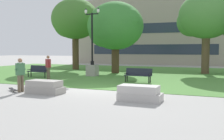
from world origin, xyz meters
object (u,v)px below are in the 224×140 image
object	(u,v)px
concrete_block_center	(45,87)
park_bench_near_right	(138,74)
person_bystander_near_lawn	(48,66)
person_skateboarder	(20,73)
skateboard	(13,90)
lamp_post_center	(92,62)
park_bench_near_left	(39,70)
concrete_block_left	(140,93)

from	to	relation	value
concrete_block_center	park_bench_near_right	xyz separation A→B (m)	(2.98, 5.97, 0.23)
person_bystander_near_lawn	person_skateboarder	bearing A→B (deg)	-68.42
skateboard	person_bystander_near_lawn	size ratio (longest dim) A/B	0.57
person_skateboarder	park_bench_near_right	xyz separation A→B (m)	(4.36, 6.09, -0.44)
lamp_post_center	skateboard	bearing A→B (deg)	-91.60
person_skateboarder	skateboard	xyz separation A→B (m)	(-0.53, 0.05, -0.89)
concrete_block_center	park_bench_near_left	distance (m)	7.84
skateboard	park_bench_near_right	world-z (taller)	park_bench_near_right
park_bench_near_left	person_bystander_near_lawn	xyz separation A→B (m)	(1.64, -1.03, 0.44)
park_bench_near_left	lamp_post_center	bearing A→B (deg)	36.70
concrete_block_center	lamp_post_center	xyz separation A→B (m)	(-1.67, 8.52, 0.81)
skateboard	lamp_post_center	distance (m)	8.67
concrete_block_left	skateboard	distance (m)	6.71
concrete_block_center	person_bystander_near_lawn	bearing A→B (deg)	124.31
skateboard	lamp_post_center	size ratio (longest dim) A/B	0.18
person_skateboarder	park_bench_near_right	distance (m)	7.50
park_bench_near_right	lamp_post_center	bearing A→B (deg)	151.17
person_bystander_near_lawn	concrete_block_left	bearing A→B (deg)	-31.24
skateboard	park_bench_near_left	bearing A→B (deg)	117.23
concrete_block_left	person_skateboarder	size ratio (longest dim) A/B	1.05
concrete_block_left	lamp_post_center	size ratio (longest dim) A/B	0.33
person_skateboarder	lamp_post_center	bearing A→B (deg)	91.91
person_skateboarder	park_bench_near_left	bearing A→B (deg)	120.83
concrete_block_left	person_bystander_near_lawn	xyz separation A→B (m)	(-8.20, 4.97, 0.68)
person_skateboarder	skateboard	size ratio (longest dim) A/B	1.75
lamp_post_center	person_skateboarder	bearing A→B (deg)	-88.09
concrete_block_center	lamp_post_center	size ratio (longest dim) A/B	0.33
concrete_block_left	lamp_post_center	world-z (taller)	lamp_post_center
lamp_post_center	concrete_block_left	bearing A→B (deg)	-52.78
park_bench_near_right	person_skateboarder	bearing A→B (deg)	-125.57
person_bystander_near_lawn	park_bench_near_right	bearing A→B (deg)	8.83
person_skateboarder	lamp_post_center	distance (m)	8.65
concrete_block_left	park_bench_near_left	size ratio (longest dim) A/B	0.99
concrete_block_center	skateboard	bearing A→B (deg)	-177.63
concrete_block_center	concrete_block_left	distance (m)	4.80
park_bench_near_right	lamp_post_center	xyz separation A→B (m)	(-4.64, 2.56, 0.58)
person_skateboarder	skateboard	bearing A→B (deg)	175.01
person_bystander_near_lawn	skateboard	bearing A→B (deg)	-73.59
concrete_block_center	concrete_block_left	world-z (taller)	same
park_bench_near_left	lamp_post_center	distance (m)	4.25
concrete_block_left	park_bench_near_left	bearing A→B (deg)	148.61
person_skateboarder	person_bystander_near_lawn	bearing A→B (deg)	111.58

